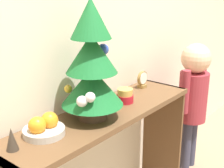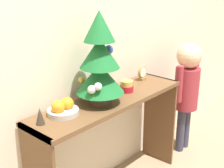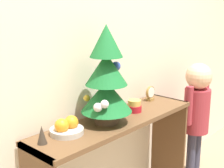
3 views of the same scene
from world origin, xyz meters
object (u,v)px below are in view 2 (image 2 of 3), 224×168
(fruit_bowl, at_px, (63,109))
(desk_clock, at_px, (142,73))
(figurine, at_px, (40,116))
(mini_tree, at_px, (100,61))
(child_figure, at_px, (187,84))
(singing_bowl, at_px, (127,86))

(fruit_bowl, distance_m, desk_clock, 0.86)
(figurine, bearing_deg, mini_tree, -5.06)
(mini_tree, bearing_deg, desk_clock, 7.76)
(fruit_bowl, relative_size, figurine, 1.91)
(child_figure, bearing_deg, desk_clock, 161.24)
(desk_clock, distance_m, figurine, 1.03)
(desk_clock, height_order, child_figure, child_figure)
(desk_clock, xyz_separation_m, child_figure, (0.47, -0.16, -0.18))
(mini_tree, distance_m, singing_bowl, 0.38)
(fruit_bowl, bearing_deg, singing_bowl, -4.08)
(desk_clock, relative_size, child_figure, 0.11)
(mini_tree, xyz_separation_m, desk_clock, (0.58, 0.08, -0.23))
(fruit_bowl, relative_size, child_figure, 0.19)
(child_figure, bearing_deg, mini_tree, 175.60)
(figurine, bearing_deg, singing_bowl, -2.62)
(desk_clock, distance_m, child_figure, 0.53)
(singing_bowl, height_order, desk_clock, desk_clock)
(fruit_bowl, bearing_deg, figurine, -177.81)
(singing_bowl, bearing_deg, figurine, 177.38)
(fruit_bowl, xyz_separation_m, child_figure, (1.32, -0.13, -0.16))
(child_figure, bearing_deg, singing_bowl, 173.48)
(singing_bowl, xyz_separation_m, figurine, (-0.74, 0.03, 0.01))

